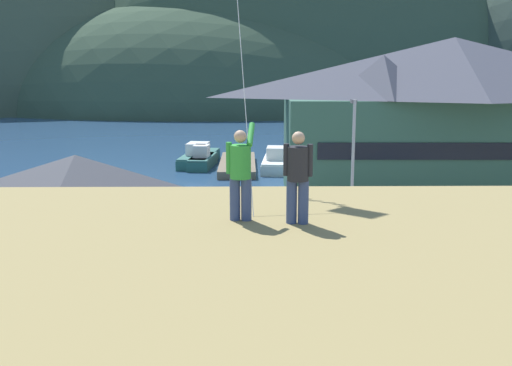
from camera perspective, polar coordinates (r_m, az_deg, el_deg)
ground_plane at (r=21.17m, az=1.97°, el=-13.79°), size 600.00×600.00×0.00m
parking_lot_pad at (r=25.77m, az=1.43°, el=-8.98°), size 40.00×20.00×0.10m
bay_water at (r=79.67m, az=-0.09°, el=4.81°), size 360.00×84.00×0.03m
far_hill_east_peak at (r=130.15m, az=-4.45°, el=7.28°), size 98.93×60.18×48.54m
far_hill_center_saddle at (r=137.02m, az=3.42°, el=7.49°), size 106.73×59.00×88.81m
harbor_lodge at (r=43.00m, az=18.81°, el=6.61°), size 24.72×10.61×11.14m
storage_shed_near_lot at (r=26.76m, az=-17.27°, el=-2.72°), size 6.81×4.63×5.28m
wharf_dock at (r=52.61m, az=-1.84°, el=1.83°), size 3.20×11.52×0.70m
moored_boat_wharfside at (r=53.23m, az=-5.36°, el=2.30°), size 2.48×6.05×2.16m
moored_boat_outer_mooring at (r=51.82m, az=2.06°, el=2.10°), size 3.10×7.72×2.16m
moored_boat_inner_slip at (r=55.00m, az=-5.68°, el=2.59°), size 3.60×8.60×2.16m
parked_car_mid_row_far at (r=20.80m, az=-4.00°, el=-11.09°), size 4.33×2.31×1.82m
parked_car_back_row_left at (r=22.07m, az=11.01°, el=-9.93°), size 4.33×2.31×1.82m
parked_car_lone_by_shed at (r=27.13m, az=-0.62°, el=-5.67°), size 4.24×2.14×1.82m
parked_car_corner_spot at (r=28.43m, az=18.15°, el=-5.45°), size 4.21×2.08×1.82m
parked_car_mid_row_near at (r=21.38m, az=-17.37°, el=-10.96°), size 4.21×2.08×1.82m
parking_light_pole at (r=30.57m, az=9.61°, el=2.33°), size 0.24×0.78×7.32m
person_kite_flyer at (r=10.88m, az=-1.56°, el=1.15°), size 0.56×0.64×1.86m
person_companion at (r=10.68m, az=4.19°, el=0.84°), size 0.54×0.40×1.74m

